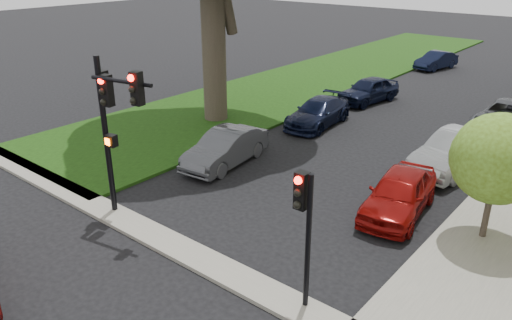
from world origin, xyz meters
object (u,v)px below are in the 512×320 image
Objects in this scene: car_parked_1 at (456,152)px; car_parked_6 at (318,113)px; traffic_signal_main at (112,111)px; car_parked_5 at (226,148)px; car_parked_2 at (508,117)px; small_tree_a at (498,159)px; car_parked_9 at (436,60)px; traffic_signal_secondary at (304,216)px; car_parked_0 at (399,193)px; car_parked_7 at (368,90)px.

car_parked_1 is 1.04× the size of car_parked_6.
traffic_signal_main reaches higher than car_parked_1.
traffic_signal_main is at bearing -115.10° from car_parked_1.
car_parked_5 is at bearing -135.91° from car_parked_1.
car_parked_2 is 1.12× the size of car_parked_6.
small_tree_a is 1.02× the size of car_parked_9.
car_parked_2 is 1.32× the size of car_parked_9.
car_parked_2 is at bearing 89.28° from traffic_signal_secondary.
traffic_signal_secondary reaches higher than car_parked_0.
car_parked_1 is 9.92m from car_parked_7.
traffic_signal_secondary is 0.70× the size of car_parked_2.
car_parked_6 is at bearing -76.72° from car_parked_9.
car_parked_6 is (-7.30, 12.02, -1.84)m from traffic_signal_secondary.
car_parked_9 is at bearing 83.66° from car_parked_5.
car_parked_1 is 1.10× the size of car_parked_5.
traffic_signal_secondary is 0.75× the size of car_parked_1.
car_parked_1 is 1.23× the size of car_parked_9.
traffic_signal_main is 1.10× the size of car_parked_1.
car_parked_1 is 9.11m from car_parked_5.
car_parked_7 reaches higher than car_parked_6.
car_parked_1 is at bearing -33.41° from car_parked_7.
traffic_signal_main is 28.83m from car_parked_9.
car_parked_7 is at bearing -179.52° from car_parked_2.
traffic_signal_main is 17.60m from car_parked_7.
car_parked_9 is (-7.94, 11.56, -0.07)m from car_parked_2.
small_tree_a is 6.54m from traffic_signal_secondary.
car_parked_9 is (-0.27, 23.33, -0.08)m from car_parked_5.
traffic_signal_main is 1.46× the size of traffic_signal_secondary.
traffic_signal_main is 6.09m from car_parked_5.
car_parked_5 is 1.12× the size of car_parked_9.
traffic_signal_secondary reaches higher than car_parked_6.
car_parked_5 is (-7.23, -0.56, -0.02)m from car_parked_0.
traffic_signal_secondary is (7.12, -0.04, -1.11)m from traffic_signal_main.
traffic_signal_main is 1.21× the size of car_parked_5.
car_parked_0 is at bearing -48.95° from car_parked_7.
small_tree_a is at bearing -5.92° from car_parked_0.
car_parked_0 is at bearing 40.60° from traffic_signal_main.
car_parked_6 is at bearing -80.28° from car_parked_7.
small_tree_a is 0.87× the size of car_parked_6.
traffic_signal_secondary is 29.79m from car_parked_9.
traffic_signal_main is at bearing -110.86° from car_parked_2.
small_tree_a is 24.92m from car_parked_9.
traffic_signal_main is 12.34m from car_parked_6.
traffic_signal_main is 1.23× the size of car_parked_7.
car_parked_0 is 4.75m from car_parked_1.
car_parked_1 is at bearing 28.61° from car_parked_5.
traffic_signal_secondary is 0.79× the size of car_parked_6.
car_parked_2 is at bearing 7.29° from car_parked_7.
traffic_signal_secondary is 9.37m from car_parked_5.
car_parked_5 is at bearing -120.76° from car_parked_2.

